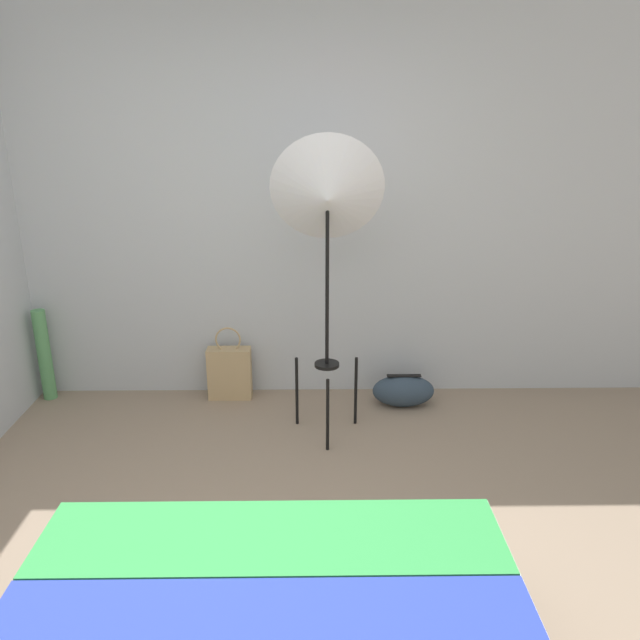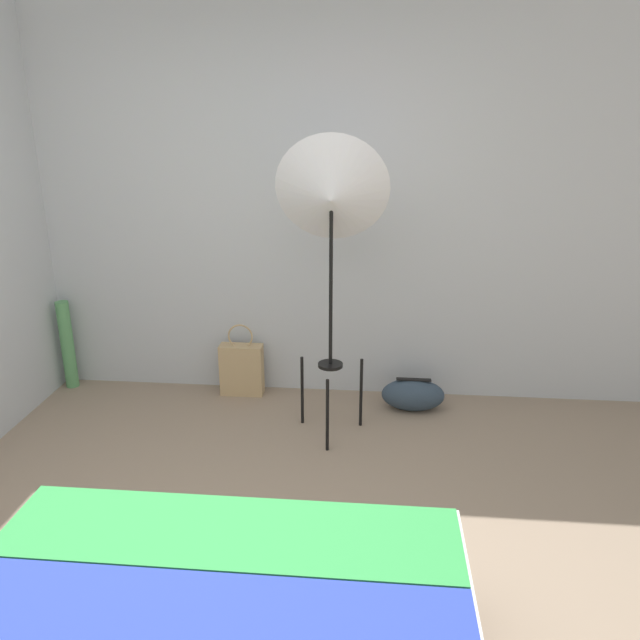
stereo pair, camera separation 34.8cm
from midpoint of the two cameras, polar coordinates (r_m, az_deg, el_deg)
The scene contains 6 objects.
ground_plane at distance 2.82m, azimuth -12.48°, elevation -25.43°, with size 14.00×14.00×0.00m, color gray.
wall_back at distance 4.22m, azimuth -8.00°, elevation 9.92°, with size 8.00×0.05×2.60m.
photo_umbrella at distance 3.53m, azimuth -2.18°, elevation 11.04°, with size 0.65×0.41×1.82m.
tote_bag at distance 4.43m, azimuth -10.51°, elevation -4.77°, with size 0.30×0.12×0.52m.
duffel_bag at distance 4.29m, azimuth 5.32°, elevation -6.51°, with size 0.42×0.22×0.23m.
paper_roll at distance 4.77m, azimuth -25.85°, elevation -2.95°, with size 0.09×0.09×0.65m.
Camera 1 is at (0.35, -1.97, 1.95)m, focal length 35.00 mm.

